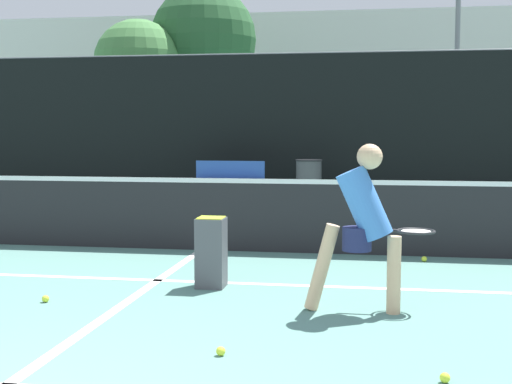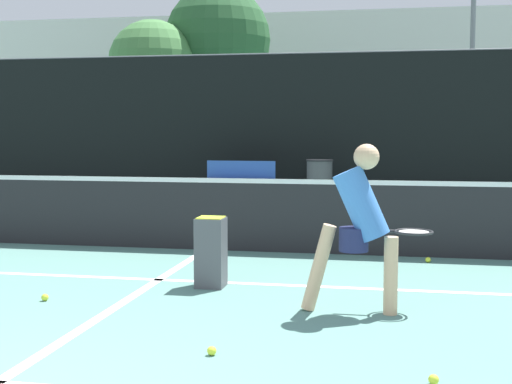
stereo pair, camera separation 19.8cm
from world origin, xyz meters
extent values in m
cube|color=white|center=(0.00, 4.21, 0.00)|extent=(8.25, 0.10, 0.01)
cube|color=white|center=(0.00, 3.61, 0.00)|extent=(0.10, 5.04, 0.01)
cube|color=#232326|center=(0.00, 6.13, 0.47)|extent=(11.00, 0.02, 0.95)
cube|color=white|center=(0.00, 6.13, 0.92)|extent=(11.00, 0.03, 0.06)
cube|color=black|center=(0.00, 14.04, 1.67)|extent=(24.00, 0.06, 3.35)
cylinder|color=slate|center=(0.00, 14.04, 3.37)|extent=(24.00, 0.04, 0.04)
cylinder|color=#DBAD84|center=(2.41, 3.27, 0.34)|extent=(0.12, 0.12, 0.67)
cylinder|color=#DBAD84|center=(1.79, 3.27, 0.39)|extent=(0.31, 0.12, 0.78)
cylinder|color=#1E234C|center=(2.09, 3.27, 0.64)|extent=(0.25, 0.25, 0.20)
cylinder|color=#3F7ACC|center=(2.15, 3.27, 0.95)|extent=(0.50, 0.27, 0.67)
sphere|color=#DBAD84|center=(2.19, 3.27, 1.36)|extent=(0.22, 0.22, 0.22)
cylinder|color=#262628|center=(2.30, 3.48, 0.69)|extent=(0.30, 0.03, 0.03)
torus|color=#262628|center=(2.61, 3.48, 0.69)|extent=(0.34, 0.34, 0.02)
cylinder|color=beige|center=(2.61, 3.48, 0.69)|extent=(0.26, 0.26, 0.01)
sphere|color=#D1E033|center=(2.84, 5.76, 0.03)|extent=(0.07, 0.07, 0.07)
sphere|color=#D1E033|center=(2.69, 1.60, 0.03)|extent=(0.07, 0.07, 0.07)
sphere|color=#D1E033|center=(1.19, 1.89, 0.03)|extent=(0.07, 0.07, 0.07)
sphere|color=#D1E033|center=(-0.74, 3.13, 0.03)|extent=(0.07, 0.07, 0.07)
cube|color=#4C4C51|center=(0.63, 4.01, 0.35)|extent=(0.28, 0.28, 0.70)
cube|color=#D1E033|center=(0.63, 4.01, 0.68)|extent=(0.25, 0.25, 0.06)
cube|color=#2D519E|center=(-1.02, 12.80, 0.44)|extent=(1.59, 0.37, 0.04)
cube|color=#2D519E|center=(-1.02, 12.98, 0.65)|extent=(1.59, 0.05, 0.42)
cube|color=#333338|center=(-1.65, 12.81, 0.22)|extent=(0.06, 0.32, 0.44)
cube|color=#333338|center=(-0.38, 12.80, 0.22)|extent=(0.06, 0.32, 0.44)
cylinder|color=#3F3F42|center=(0.78, 13.00, 0.43)|extent=(0.57, 0.57, 0.87)
cylinder|color=black|center=(0.78, 13.00, 0.89)|extent=(0.60, 0.60, 0.04)
cube|color=navy|center=(-1.97, 18.18, 0.41)|extent=(1.88, 4.00, 0.81)
cube|color=#1E2328|center=(-1.97, 17.98, 1.08)|extent=(1.58, 2.40, 0.54)
cylinder|color=black|center=(-1.12, 19.46, 0.30)|extent=(0.18, 0.60, 0.60)
cylinder|color=black|center=(-1.12, 16.90, 0.30)|extent=(0.18, 0.60, 0.60)
cylinder|color=slate|center=(4.76, 20.73, 3.89)|extent=(0.16, 0.16, 7.77)
cylinder|color=brown|center=(-3.84, 22.10, 1.71)|extent=(0.28, 0.28, 3.43)
sphere|color=#28562D|center=(-3.84, 22.10, 4.75)|extent=(3.77, 3.77, 3.77)
cylinder|color=brown|center=(-5.75, 20.55, 1.36)|extent=(0.28, 0.28, 2.73)
sphere|color=#477F42|center=(-5.75, 20.55, 3.78)|extent=(3.00, 3.00, 3.00)
cube|color=beige|center=(0.00, 27.87, 3.19)|extent=(36.00, 2.40, 6.38)
camera|label=1|loc=(2.24, -2.89, 1.60)|focal=50.00mm
camera|label=2|loc=(2.44, -2.86, 1.60)|focal=50.00mm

